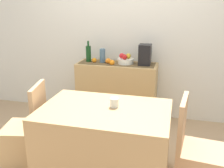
# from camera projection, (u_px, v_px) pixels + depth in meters

# --- Properties ---
(ground_plane) EXTENTS (6.40, 6.40, 0.02)m
(ground_plane) POSITION_uv_depth(u_px,v_px,m) (104.00, 153.00, 3.02)
(ground_plane) COLOR tan
(ground_plane) RESTS_ON ground
(room_wall_rear) EXTENTS (6.40, 0.06, 2.70)m
(room_wall_rear) POSITION_uv_depth(u_px,v_px,m) (126.00, 25.00, 3.69)
(room_wall_rear) COLOR silver
(room_wall_rear) RESTS_ON ground
(sideboard_console) EXTENTS (1.12, 0.42, 0.84)m
(sideboard_console) POSITION_uv_depth(u_px,v_px,m) (117.00, 92.00, 3.75)
(sideboard_console) COLOR tan
(sideboard_console) RESTS_ON ground
(table_runner) EXTENTS (1.05, 0.32, 0.01)m
(table_runner) POSITION_uv_depth(u_px,v_px,m) (117.00, 63.00, 3.62)
(table_runner) COLOR brown
(table_runner) RESTS_ON sideboard_console
(fruit_bowl) EXTENTS (0.22, 0.22, 0.07)m
(fruit_bowl) POSITION_uv_depth(u_px,v_px,m) (126.00, 61.00, 3.58)
(fruit_bowl) COLOR white
(fruit_bowl) RESTS_ON table_runner
(apple_center) EXTENTS (0.07, 0.07, 0.07)m
(apple_center) POSITION_uv_depth(u_px,v_px,m) (121.00, 56.00, 3.57)
(apple_center) COLOR red
(apple_center) RESTS_ON fruit_bowl
(apple_left) EXTENTS (0.07, 0.07, 0.07)m
(apple_left) POSITION_uv_depth(u_px,v_px,m) (128.00, 56.00, 3.55)
(apple_left) COLOR gold
(apple_left) RESTS_ON fruit_bowl
(apple_right) EXTENTS (0.07, 0.07, 0.07)m
(apple_right) POSITION_uv_depth(u_px,v_px,m) (124.00, 57.00, 3.49)
(apple_right) COLOR red
(apple_right) RESTS_ON fruit_bowl
(wine_bottle) EXTENTS (0.07, 0.07, 0.30)m
(wine_bottle) POSITION_uv_depth(u_px,v_px,m) (88.00, 54.00, 3.68)
(wine_bottle) COLOR #123F1A
(wine_bottle) RESTS_ON sideboard_console
(coffee_maker) EXTENTS (0.16, 0.18, 0.28)m
(coffee_maker) POSITION_uv_depth(u_px,v_px,m) (145.00, 55.00, 3.48)
(coffee_maker) COLOR black
(coffee_maker) RESTS_ON sideboard_console
(ceramic_vase) EXTENTS (0.08, 0.08, 0.20)m
(ceramic_vase) POSITION_uv_depth(u_px,v_px,m) (102.00, 56.00, 3.64)
(ceramic_vase) COLOR slate
(ceramic_vase) RESTS_ON sideboard_console
(orange_loose_end) EXTENTS (0.08, 0.08, 0.08)m
(orange_loose_end) POSITION_uv_depth(u_px,v_px,m) (108.00, 61.00, 3.60)
(orange_loose_end) COLOR orange
(orange_loose_end) RESTS_ON sideboard_console
(orange_loose_mid) EXTENTS (0.07, 0.07, 0.07)m
(orange_loose_mid) POSITION_uv_depth(u_px,v_px,m) (94.00, 60.00, 3.66)
(orange_loose_mid) COLOR orange
(orange_loose_mid) RESTS_ON sideboard_console
(orange_loose_far) EXTENTS (0.07, 0.07, 0.07)m
(orange_loose_far) POSITION_uv_depth(u_px,v_px,m) (112.00, 62.00, 3.52)
(orange_loose_far) COLOR orange
(orange_loose_far) RESTS_ON sideboard_console
(dining_table) EXTENTS (1.19, 0.80, 0.74)m
(dining_table) POSITION_uv_depth(u_px,v_px,m) (105.00, 144.00, 2.48)
(dining_table) COLOR tan
(dining_table) RESTS_ON ground
(coffee_cup) EXTENTS (0.08, 0.08, 0.09)m
(coffee_cup) POSITION_uv_depth(u_px,v_px,m) (114.00, 102.00, 2.39)
(coffee_cup) COLOR silver
(coffee_cup) RESTS_ON dining_table
(chair_near_window) EXTENTS (0.47, 0.47, 0.90)m
(chair_near_window) POSITION_uv_depth(u_px,v_px,m) (27.00, 142.00, 2.72)
(chair_near_window) COLOR tan
(chair_near_window) RESTS_ON ground
(chair_by_corner) EXTENTS (0.44, 0.44, 0.90)m
(chair_by_corner) POSITION_uv_depth(u_px,v_px,m) (197.00, 167.00, 2.31)
(chair_by_corner) COLOR tan
(chair_by_corner) RESTS_ON ground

